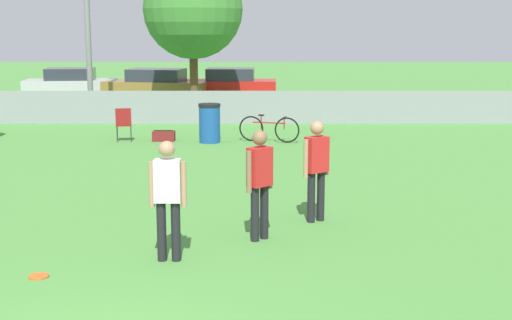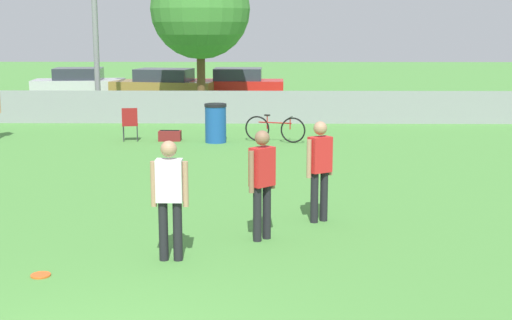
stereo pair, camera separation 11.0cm
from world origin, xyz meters
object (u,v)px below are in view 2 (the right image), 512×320
at_px(parked_car_silver, 79,84).
at_px(parked_car_tan, 164,86).
at_px(player_defender_red, 320,165).
at_px(gear_bag_sideline, 170,136).
at_px(player_receiver_white, 170,192).
at_px(trash_bin, 216,123).
at_px(tree_near_pole, 200,9).
at_px(bicycle_sideline, 275,129).
at_px(parked_car_red, 238,85).
at_px(folding_chair_sideline, 130,122).
at_px(frisbee_disc, 41,275).
at_px(player_thrower_red, 262,178).

xyz_separation_m(parked_car_silver, parked_car_tan, (3.97, -1.03, 0.01)).
relative_size(player_defender_red, gear_bag_sideline, 2.69).
height_order(player_receiver_white, trash_bin, player_receiver_white).
bearing_deg(tree_near_pole, bicycle_sideline, -69.88).
xyz_separation_m(parked_car_silver, parked_car_red, (7.14, -0.50, 0.01)).
bearing_deg(parked_car_red, parked_car_tan, -169.27).
bearing_deg(player_defender_red, parked_car_silver, 81.92).
bearing_deg(bicycle_sideline, parked_car_red, 114.39).
bearing_deg(folding_chair_sideline, parked_car_silver, -78.25).
distance_m(bicycle_sideline, parked_car_silver, 14.72).
distance_m(player_defender_red, folding_chair_sideline, 9.68).
relative_size(player_defender_red, parked_car_silver, 0.41).
relative_size(tree_near_pole, frisbee_disc, 21.91).
bearing_deg(gear_bag_sideline, parked_car_red, 82.34).
height_order(frisbee_disc, trash_bin, trash_bin).
distance_m(frisbee_disc, parked_car_tan, 21.99).
bearing_deg(bicycle_sideline, frisbee_disc, -89.18).
bearing_deg(player_receiver_white, parked_car_silver, 108.17).
distance_m(bicycle_sideline, parked_car_tan, 11.85).
height_order(parked_car_silver, parked_car_red, parked_car_red).
height_order(tree_near_pole, player_receiver_white, tree_near_pole).
height_order(trash_bin, gear_bag_sideline, trash_bin).
bearing_deg(parked_car_silver, gear_bag_sideline, -70.79).
xyz_separation_m(bicycle_sideline, gear_bag_sideline, (-3.00, 0.17, -0.23)).
distance_m(parked_car_tan, parked_car_red, 3.22).
xyz_separation_m(tree_near_pole, trash_bin, (1.08, -7.60, -3.30)).
bearing_deg(player_defender_red, tree_near_pole, 69.41).
xyz_separation_m(player_defender_red, bicycle_sideline, (-0.63, 8.34, -0.60)).
distance_m(folding_chair_sideline, parked_car_tan, 10.81).
distance_m(tree_near_pole, gear_bag_sideline, 8.22).
height_order(player_receiver_white, gear_bag_sideline, player_receiver_white).
xyz_separation_m(player_thrower_red, gear_bag_sideline, (-2.68, 9.55, -0.83)).
bearing_deg(gear_bag_sideline, player_thrower_red, -74.31).
relative_size(player_thrower_red, parked_car_red, 0.42).
relative_size(frisbee_disc, parked_car_red, 0.07).
bearing_deg(player_receiver_white, parked_car_red, 90.38).
height_order(player_defender_red, bicycle_sideline, player_defender_red).
bearing_deg(player_defender_red, folding_chair_sideline, 86.73).
distance_m(bicycle_sideline, trash_bin, 1.68).
distance_m(player_defender_red, parked_car_silver, 22.28).
height_order(player_thrower_red, frisbee_disc, player_thrower_red).
bearing_deg(player_receiver_white, parked_car_tan, 98.86).
bearing_deg(parked_car_silver, folding_chair_sideline, -75.51).
bearing_deg(bicycle_sideline, player_defender_red, -68.69).
bearing_deg(parked_car_tan, frisbee_disc, -75.65).
distance_m(tree_near_pole, parked_car_tan, 5.01).
height_order(player_receiver_white, bicycle_sideline, player_receiver_white).
xyz_separation_m(player_receiver_white, folding_chair_sideline, (-2.53, 10.46, -0.43)).
height_order(bicycle_sideline, trash_bin, trash_bin).
distance_m(folding_chair_sideline, bicycle_sideline, 4.12).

